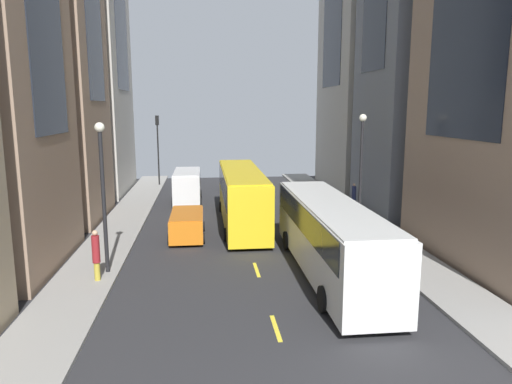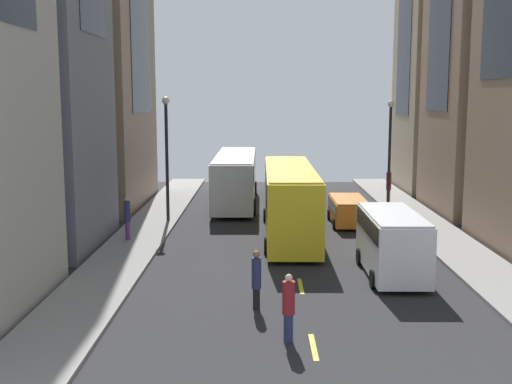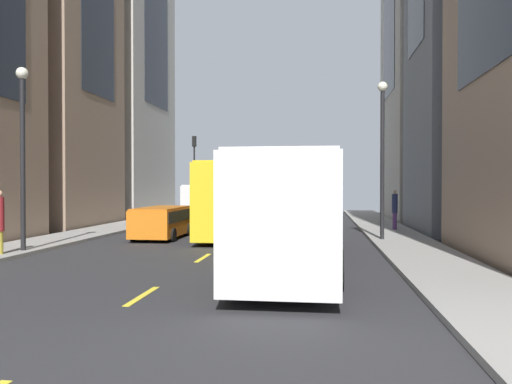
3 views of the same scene
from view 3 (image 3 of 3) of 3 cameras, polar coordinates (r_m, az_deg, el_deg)
The scene contains 20 objects.
ground_plane at distance 26.43m, azimuth -1.56°, elevation -4.76°, with size 42.22×42.22×0.00m, color #28282B.
sidewalk_west at distance 26.37m, azimuth 15.32°, elevation -4.64°, with size 2.77×44.00×0.15m, color gray.
sidewalk_east at distance 28.65m, azimuth -17.06°, elevation -4.22°, with size 2.77×44.00×0.15m, color gray.
lane_stripe_0 at distance 47.24m, azimuth 2.38°, elevation -2.29°, with size 0.16×2.00×0.01m, color yellow.
lane_stripe_1 at distance 41.27m, azimuth 1.66°, elevation -2.74°, with size 0.16×2.00×0.01m, color yellow.
lane_stripe_2 at distance 35.32m, azimuth 0.70°, elevation -3.34°, with size 0.16×2.00×0.01m, color yellow.
lane_stripe_3 at distance 29.39m, azimuth -0.66°, elevation -4.19°, with size 0.16×2.00×0.01m, color yellow.
lane_stripe_4 at distance 23.49m, azimuth -2.70°, elevation -5.45°, with size 0.16×2.00×0.01m, color yellow.
lane_stripe_5 at distance 17.66m, azimuth -6.12°, elevation -7.55°, with size 0.16×2.00×0.01m, color yellow.
lane_stripe_6 at distance 12.00m, azimuth -12.93°, elevation -11.56°, with size 0.16×2.00×0.01m, color yellow.
city_bus_white at distance 16.10m, azimuth 4.37°, elevation -1.19°, with size 2.80×12.73×3.35m.
streetcar_yellow at distance 26.24m, azimuth -1.52°, elevation -0.16°, with size 2.70×12.47×3.59m.
delivery_van_white at distance 34.42m, azimuth -5.80°, elevation -0.95°, with size 2.25×5.54×2.58m.
car_orange_0 at distance 24.26m, azimuth -10.71°, elevation -3.17°, with size 2.05×4.41×1.50m.
pedestrian_walking_far at distance 40.77m, azimuth 2.61°, elevation -1.25°, with size 0.37×0.37×2.07m.
pedestrian_crossing_near at distance 28.00m, azimuth 15.66°, elevation -1.81°, with size 0.31×0.31×2.14m.
pedestrian_waiting_curb at distance 37.76m, azimuth 3.70°, elevation -1.41°, with size 0.32×0.32×2.06m.
traffic_light_near_corner at distance 43.44m, azimuth -7.10°, elevation 3.64°, with size 0.32×0.44×6.65m.
streetlamp_near at distance 22.92m, azimuth 14.33°, elevation 5.50°, with size 0.44×0.44×7.03m.
streetlamp_far at distance 20.35m, azimuth -25.26°, elevation 5.66°, with size 0.44×0.44×6.77m.
Camera 3 is at (-4.06, 25.99, 2.58)m, focal length 34.80 mm.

